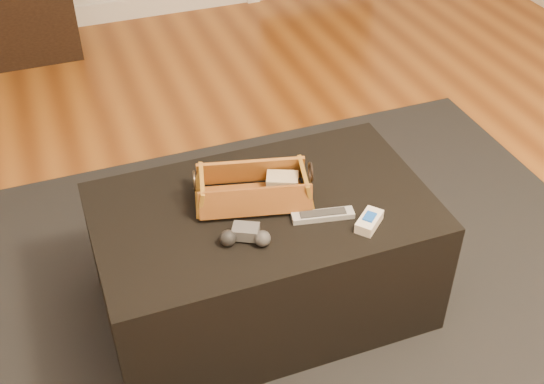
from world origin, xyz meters
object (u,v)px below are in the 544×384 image
object	(u,v)px
tv_remote	(248,198)
wicker_basket	(253,190)
ottoman	(264,257)
cream_gadget	(369,221)
silver_remote	(323,215)
game_controller	(245,236)

from	to	relation	value
tv_remote	wicker_basket	size ratio (longest dim) A/B	0.48
ottoman	cream_gadget	distance (m)	0.39
tv_remote	wicker_basket	distance (m)	0.03
silver_remote	cream_gadget	bearing A→B (deg)	-35.58
game_controller	cream_gadget	xyz separation A→B (m)	(0.35, -0.06, -0.01)
tv_remote	game_controller	world-z (taller)	game_controller
tv_remote	wicker_basket	bearing A→B (deg)	30.87
tv_remote	cream_gadget	xyz separation A→B (m)	(0.29, -0.21, -0.00)
cream_gadget	tv_remote	bearing A→B (deg)	143.48
ottoman	silver_remote	distance (m)	0.28
wicker_basket	game_controller	size ratio (longest dim) A/B	2.51
ottoman	wicker_basket	world-z (taller)	wicker_basket
tv_remote	silver_remote	distance (m)	0.23
tv_remote	ottoman	bearing A→B (deg)	-24.68
tv_remote	game_controller	xyz separation A→B (m)	(-0.06, -0.16, 0.00)
wicker_basket	cream_gadget	xyz separation A→B (m)	(0.27, -0.22, -0.02)
tv_remote	game_controller	size ratio (longest dim) A/B	1.22
ottoman	game_controller	xyz separation A→B (m)	(-0.10, -0.13, 0.23)
tv_remote	wicker_basket	xyz separation A→B (m)	(0.02, 0.01, 0.02)
game_controller	tv_remote	bearing A→B (deg)	68.71
game_controller	cream_gadget	world-z (taller)	game_controller
ottoman	tv_remote	bearing A→B (deg)	147.89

